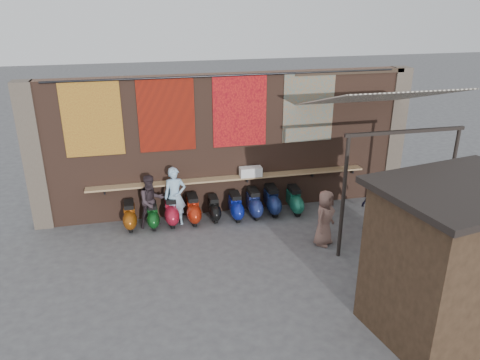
{
  "coord_description": "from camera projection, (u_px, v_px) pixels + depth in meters",
  "views": [
    {
      "loc": [
        -2.45,
        -9.82,
        6.05
      ],
      "look_at": [
        0.02,
        1.2,
        1.48
      ],
      "focal_mm": 35.0,
      "sensor_mm": 36.0,
      "label": 1
    }
  ],
  "objects": [
    {
      "name": "shopper_grey",
      "position": [
        408.0,
        219.0,
        11.32
      ],
      "size": [
        1.29,
        0.88,
        1.84
      ],
      "primitive_type": "imported",
      "rotation": [
        0.0,
        0.0,
        2.96
      ],
      "color": "#55555A",
      "rests_on": "ground"
    },
    {
      "name": "pier_right",
      "position": [
        393.0,
        133.0,
        14.4
      ],
      "size": [
        0.5,
        0.5,
        4.0
      ],
      "primitive_type": "cube",
      "color": "#4C4238",
      "rests_on": "ground"
    },
    {
      "name": "shopper_navy",
      "position": [
        378.0,
        203.0,
        12.55
      ],
      "size": [
        0.91,
        0.39,
        1.53
      ],
      "primitive_type": "imported",
      "rotation": [
        0.0,
        0.0,
        3.12
      ],
      "color": "#181632",
      "rests_on": "ground"
    },
    {
      "name": "scooter_stool_7",
      "position": [
        272.0,
        200.0,
        13.59
      ],
      "size": [
        0.38,
        0.85,
        0.81
      ],
      "primitive_type": null,
      "color": "navy",
      "rests_on": "ground"
    },
    {
      "name": "scooter_stool_1",
      "position": [
        153.0,
        216.0,
        12.83
      ],
      "size": [
        0.32,
        0.71,
        0.67
      ],
      "primitive_type": null,
      "color": "#0D4316",
      "rests_on": "ground"
    },
    {
      "name": "scooter_stool_6",
      "position": [
        254.0,
        203.0,
        13.42
      ],
      "size": [
        0.38,
        0.84,
        0.79
      ],
      "primitive_type": null,
      "color": "navy",
      "rests_on": "ground"
    },
    {
      "name": "stall_shelf",
      "position": [
        410.0,
        255.0,
        9.56
      ],
      "size": [
        2.17,
        0.5,
        0.06
      ],
      "primitive_type": "cube",
      "rotation": [
        0.0,
        0.0,
        0.19
      ],
      "color": "#473321",
      "rests_on": "market_stall"
    },
    {
      "name": "stall_sign",
      "position": [
        417.0,
        210.0,
        9.18
      ],
      "size": [
        1.19,
        0.26,
        0.5
      ],
      "primitive_type": "cube",
      "rotation": [
        0.0,
        0.0,
        0.19
      ],
      "color": "gold",
      "rests_on": "market_stall"
    },
    {
      "name": "awning_post_left",
      "position": [
        343.0,
        198.0,
        10.95
      ],
      "size": [
        0.09,
        0.09,
        3.1
      ],
      "primitive_type": "cylinder",
      "color": "black",
      "rests_on": "ground"
    },
    {
      "name": "brick_wall",
      "position": [
        228.0,
        144.0,
        13.34
      ],
      "size": [
        10.0,
        0.4,
        4.0
      ],
      "primitive_type": "cube",
      "color": "brown",
      "rests_on": "ground"
    },
    {
      "name": "hang_rail",
      "position": [
        229.0,
        75.0,
        12.39
      ],
      "size": [
        9.5,
        0.06,
        0.06
      ],
      "primitive_type": "cylinder",
      "rotation": [
        0.0,
        1.57,
        0.0
      ],
      "color": "black",
      "rests_on": "brick_wall"
    },
    {
      "name": "scooter_stool_4",
      "position": [
        214.0,
        208.0,
        13.24
      ],
      "size": [
        0.32,
        0.71,
        0.68
      ],
      "primitive_type": null,
      "color": "black",
      "rests_on": "ground"
    },
    {
      "name": "eating_counter",
      "position": [
        231.0,
        178.0,
        13.35
      ],
      "size": [
        8.0,
        0.32,
        0.05
      ],
      "primitive_type": "cube",
      "color": "#9E7A51",
      "rests_on": "brick_wall"
    },
    {
      "name": "scooter_stool_5",
      "position": [
        236.0,
        206.0,
        13.29
      ],
      "size": [
        0.35,
        0.79,
        0.75
      ],
      "primitive_type": null,
      "color": "navy",
      "rests_on": "ground"
    },
    {
      "name": "awning_post_right",
      "position": [
        449.0,
        188.0,
        11.52
      ],
      "size": [
        0.09,
        0.09,
        3.1
      ],
      "primitive_type": "cylinder",
      "color": "black",
      "rests_on": "ground"
    },
    {
      "name": "market_stall",
      "position": [
        452.0,
        264.0,
        8.55
      ],
      "size": [
        2.95,
        2.43,
        2.85
      ],
      "primitive_type": "cube",
      "rotation": [
        0.0,
        0.0,
        0.19
      ],
      "color": "black",
      "rests_on": "ground"
    },
    {
      "name": "pier_left",
      "position": [
        34.0,
        157.0,
        12.29
      ],
      "size": [
        0.5,
        0.5,
        4.0
      ],
      "primitive_type": "cube",
      "color": "#4C4238",
      "rests_on": "ground"
    },
    {
      "name": "awning_header",
      "position": [
        406.0,
        132.0,
        10.66
      ],
      "size": [
        3.0,
        0.08,
        0.08
      ],
      "primitive_type": "cube",
      "color": "black",
      "rests_on": "awning_post_left"
    },
    {
      "name": "stall_roof",
      "position": [
        467.0,
        189.0,
        7.99
      ],
      "size": [
        3.32,
        2.78,
        0.12
      ],
      "primitive_type": "cube",
      "rotation": [
        0.0,
        0.0,
        0.19
      ],
      "color": "black",
      "rests_on": "market_stall"
    },
    {
      "name": "tapestry_sun",
      "position": [
        166.0,
        115.0,
        12.42
      ],
      "size": [
        1.5,
        0.02,
        2.0
      ],
      "primitive_type": "cube",
      "color": "red",
      "rests_on": "brick_wall"
    },
    {
      "name": "shelf_box",
      "position": [
        251.0,
        172.0,
        13.38
      ],
      "size": [
        0.63,
        0.29,
        0.27
      ],
      "primitive_type": "cube",
      "color": "white",
      "rests_on": "eating_counter"
    },
    {
      "name": "scooter_stool_0",
      "position": [
        130.0,
        216.0,
        12.75
      ],
      "size": [
        0.35,
        0.78,
        0.74
      ],
      "primitive_type": null,
      "color": "#853E0C",
      "rests_on": "ground"
    },
    {
      "name": "scooter_stool_2",
      "position": [
        171.0,
        211.0,
        12.97
      ],
      "size": [
        0.37,
        0.83,
        0.79
      ],
      "primitive_type": null,
      "color": "#A5162B",
      "rests_on": "ground"
    },
    {
      "name": "diner_right",
      "position": [
        151.0,
        201.0,
        12.72
      ],
      "size": [
        0.88,
        0.78,
        1.5
      ],
      "primitive_type": "imported",
      "rotation": [
        0.0,
        0.0,
        0.34
      ],
      "color": "#31262B",
      "rests_on": "ground"
    },
    {
      "name": "awning_ledger",
      "position": [
        351.0,
        72.0,
        13.13
      ],
      "size": [
        3.3,
        0.08,
        0.12
      ],
      "primitive_type": "cube",
      "color": "#33261C",
      "rests_on": "brick_wall"
    },
    {
      "name": "tapestry_redgold",
      "position": [
        92.0,
        119.0,
        12.04
      ],
      "size": [
        1.5,
        0.02,
        2.0
      ],
      "primitive_type": "cube",
      "color": "maroon",
      "rests_on": "brick_wall"
    },
    {
      "name": "scooter_stool_8",
      "position": [
        294.0,
        200.0,
        13.64
      ],
      "size": [
        0.37,
        0.82,
        0.78
      ],
      "primitive_type": null,
      "color": "#165A44",
      "rests_on": "ground"
    },
    {
      "name": "tapestry_orange",
      "position": [
        240.0,
        111.0,
        12.83
      ],
      "size": [
        1.5,
        0.02,
        2.0
      ],
      "primitive_type": "cube",
      "color": "red",
      "rests_on": "brick_wall"
    },
    {
      "name": "awning_canvas",
      "position": [
        376.0,
        98.0,
        11.84
      ],
      "size": [
        3.2,
        3.28,
        0.97
      ],
      "primitive_type": "cube",
      "rotation": [
        -0.28,
        0.0,
        0.0
      ],
      "color": "beige",
      "rests_on": "brick_wall"
    },
    {
      "name": "diner_left",
      "position": [
        175.0,
        196.0,
        12.82
      ],
      "size": [
        0.62,
        0.41,
        1.66
      ],
      "primitive_type": "imported",
      "rotation": [
        0.0,
        0.0,
        -0.03
      ],
      "color": "#9BC4E2",
      "rests_on": "ground"
    },
    {
      "name": "tapestry_multi",
      "position": [
        309.0,
        107.0,
        13.24
      ],
      "size": [
        1.5,
        0.02,
        2.0
      ],
      "primitive_type": "cube",
      "color": "#246F84",
      "rests_on": "brick_wall"
    },
    {
      "name": "ground",
      "position": [
        250.0,
        253.0,
        11.65
      ],
      "size": [
        70.0,
        70.0,
        0.0
      ],
      "primitive_type": "plane",
      "color": "#474749",
      "rests_on": "ground"
    },
    {
      "name": "shopper_tan",
      "position": [
        325.0,
        218.0,
        11.8
      ],
      "size": [
        0.85,
        0.83,
        1.47
      ],
      "primitive_type": "imported",
      "rotation": [
        0.0,
        0.0,
        0.73
      ],
      "color": "#7D5A50",
      "rests_on": "ground"
    },
    {
      "name": "scooter_stool_3",
      "position": [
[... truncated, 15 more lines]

